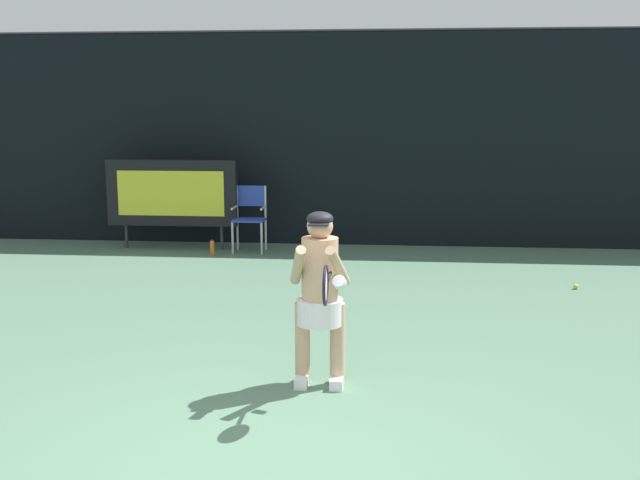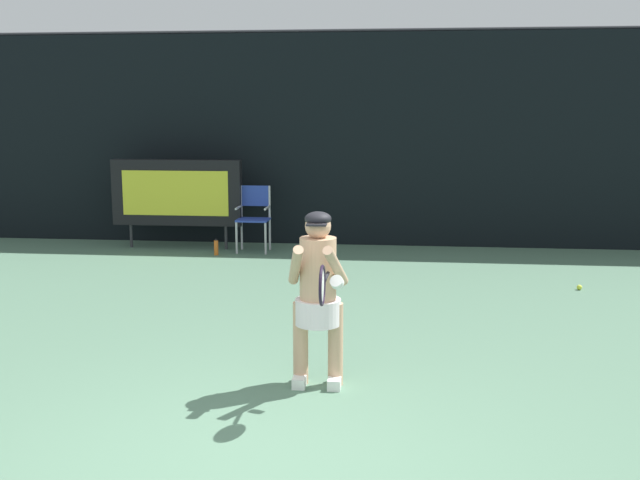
{
  "view_description": "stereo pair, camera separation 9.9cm",
  "coord_description": "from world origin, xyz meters",
  "px_view_note": "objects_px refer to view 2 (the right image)",
  "views": [
    {
      "loc": [
        0.89,
        -4.58,
        2.34
      ],
      "look_at": [
        0.17,
        2.83,
        1.05
      ],
      "focal_mm": 42.67,
      "sensor_mm": 36.0,
      "label": 1
    },
    {
      "loc": [
        0.99,
        -4.57,
        2.34
      ],
      "look_at": [
        0.17,
        2.83,
        1.05
      ],
      "focal_mm": 42.67,
      "sensor_mm": 36.0,
      "label": 2
    }
  ],
  "objects_px": {
    "water_bottle": "(216,248)",
    "tennis_racket": "(323,285)",
    "scoreboard": "(177,193)",
    "tennis_player": "(318,291)",
    "tennis_ball_loose": "(579,287)",
    "umpire_chair": "(254,214)"
  },
  "relations": [
    {
      "from": "water_bottle",
      "to": "tennis_racket",
      "type": "relative_size",
      "value": 0.44
    },
    {
      "from": "scoreboard",
      "to": "water_bottle",
      "type": "xyz_separation_m",
      "value": [
        0.79,
        -0.53,
        -0.82
      ]
    },
    {
      "from": "tennis_player",
      "to": "tennis_ball_loose",
      "type": "xyz_separation_m",
      "value": [
        3.02,
        3.8,
        -0.79
      ]
    },
    {
      "from": "umpire_chair",
      "to": "tennis_player",
      "type": "bearing_deg",
      "value": -73.88
    },
    {
      "from": "water_bottle",
      "to": "tennis_player",
      "type": "xyz_separation_m",
      "value": [
        2.29,
        -5.63,
        0.7
      ]
    },
    {
      "from": "water_bottle",
      "to": "tennis_racket",
      "type": "xyz_separation_m",
      "value": [
        2.4,
        -6.27,
        0.91
      ]
    },
    {
      "from": "umpire_chair",
      "to": "water_bottle",
      "type": "distance_m",
      "value": 0.85
    },
    {
      "from": "scoreboard",
      "to": "water_bottle",
      "type": "relative_size",
      "value": 8.3
    },
    {
      "from": "water_bottle",
      "to": "tennis_racket",
      "type": "distance_m",
      "value": 6.77
    },
    {
      "from": "scoreboard",
      "to": "umpire_chair",
      "type": "relative_size",
      "value": 2.04
    },
    {
      "from": "umpire_chair",
      "to": "tennis_racket",
      "type": "height_order",
      "value": "tennis_racket"
    },
    {
      "from": "scoreboard",
      "to": "water_bottle",
      "type": "distance_m",
      "value": 1.26
    },
    {
      "from": "tennis_player",
      "to": "tennis_racket",
      "type": "height_order",
      "value": "tennis_player"
    },
    {
      "from": "tennis_ball_loose",
      "to": "umpire_chair",
      "type": "bearing_deg",
      "value": 154.79
    },
    {
      "from": "scoreboard",
      "to": "tennis_ball_loose",
      "type": "height_order",
      "value": "scoreboard"
    },
    {
      "from": "umpire_chair",
      "to": "water_bottle",
      "type": "relative_size",
      "value": 4.08
    },
    {
      "from": "scoreboard",
      "to": "tennis_ball_loose",
      "type": "xyz_separation_m",
      "value": [
        6.09,
        -2.36,
        -0.91
      ]
    },
    {
      "from": "water_bottle",
      "to": "tennis_ball_loose",
      "type": "distance_m",
      "value": 5.61
    },
    {
      "from": "umpire_chair",
      "to": "tennis_player",
      "type": "relative_size",
      "value": 0.72
    },
    {
      "from": "scoreboard",
      "to": "umpire_chair",
      "type": "distance_m",
      "value": 1.38
    },
    {
      "from": "tennis_racket",
      "to": "tennis_ball_loose",
      "type": "distance_m",
      "value": 5.4
    },
    {
      "from": "tennis_racket",
      "to": "tennis_ball_loose",
      "type": "relative_size",
      "value": 8.85
    }
  ]
}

